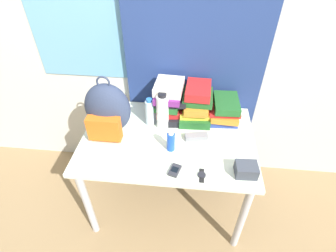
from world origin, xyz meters
The scene contains 15 objects.
ground_plane centered at (0.00, 0.00, 0.00)m, with size 12.00×12.00×0.00m, color #8C704C.
wall_back centered at (0.00, 0.86, 1.25)m, with size 6.00×0.06×2.50m.
curtain_blue centered at (0.14, 0.80, 1.25)m, with size 0.98×0.04×2.50m.
desk centered at (0.00, 0.39, 0.63)m, with size 1.16×0.77×0.71m.
backpack centered at (-0.40, 0.42, 0.89)m, with size 0.30×0.25×0.42m.
book_stack_left centered at (-0.01, 0.62, 0.85)m, with size 0.23×0.28×0.28m.
book_stack_center centered at (0.18, 0.62, 0.84)m, with size 0.23×0.29×0.26m.
book_stack_right centered at (0.38, 0.62, 0.80)m, with size 0.23×0.27×0.17m.
water_bottle centered at (-0.14, 0.51, 0.82)m, with size 0.06×0.06×0.22m.
sports_bottle centered at (-0.05, 0.50, 0.85)m, with size 0.08×0.08×0.28m.
sunscreen_bottle centered at (0.03, 0.28, 0.78)m, with size 0.05×0.05×0.15m.
cell_phone centered at (0.07, 0.10, 0.72)m, with size 0.08×0.10×0.02m.
sunglasses_case centered at (0.19, 0.39, 0.73)m, with size 0.16×0.08×0.04m.
camera_pouch centered at (0.48, 0.12, 0.75)m, with size 0.13×0.11×0.07m.
wristwatch centered at (0.23, 0.08, 0.72)m, with size 0.05×0.10×0.01m.
Camera 1 is at (0.13, -0.91, 1.92)m, focal length 28.00 mm.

